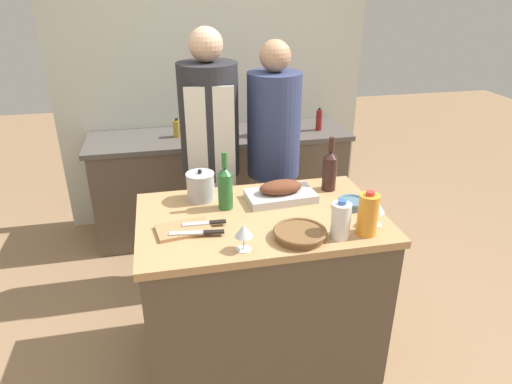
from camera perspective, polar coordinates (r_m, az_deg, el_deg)
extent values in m
plane|color=#9E7A56|center=(2.94, 0.52, -19.19)|extent=(12.00, 12.00, 0.00)
cube|color=brown|center=(2.65, 0.56, -12.27)|extent=(1.24, 0.78, 0.89)
cube|color=tan|center=(2.39, 0.60, -3.37)|extent=(1.28, 0.80, 0.04)
cube|color=brown|center=(3.99, -4.32, 0.93)|extent=(2.09, 0.58, 0.84)
cube|color=#56514C|center=(3.83, -4.53, 6.96)|extent=(2.15, 0.60, 0.04)
cube|color=silver|center=(4.06, -5.44, 14.00)|extent=(2.65, 0.10, 2.55)
cube|color=#BCBCC1|center=(2.54, 3.08, -0.50)|extent=(0.39, 0.24, 0.04)
ellipsoid|color=brown|center=(2.52, 3.11, 0.60)|extent=(0.25, 0.15, 0.08)
cylinder|color=brown|center=(2.19, 5.51, -5.32)|extent=(0.24, 0.24, 0.04)
torus|color=brown|center=(2.18, 5.53, -4.90)|extent=(0.26, 0.26, 0.02)
cube|color=#AD7F51|center=(2.27, -9.04, -4.61)|extent=(0.28, 0.20, 0.02)
cylinder|color=#B7B7BC|center=(2.54, -6.93, 0.58)|extent=(0.15, 0.15, 0.14)
cylinder|color=#B7B7BC|center=(2.51, -7.02, 2.20)|extent=(0.16, 0.16, 0.01)
sphere|color=black|center=(2.51, -7.04, 2.58)|extent=(0.02, 0.02, 0.02)
cylinder|color=slate|center=(2.51, 11.85, -1.47)|extent=(0.14, 0.14, 0.04)
torus|color=slate|center=(2.50, 11.89, -1.07)|extent=(0.15, 0.15, 0.02)
cylinder|color=orange|center=(2.23, 13.81, -2.77)|extent=(0.10, 0.10, 0.21)
cylinder|color=red|center=(2.19, 14.11, -0.16)|extent=(0.04, 0.04, 0.02)
cylinder|color=white|center=(2.19, 10.55, -3.54)|extent=(0.09, 0.09, 0.18)
cylinder|color=#3360B2|center=(2.14, 10.75, -1.25)|extent=(0.04, 0.04, 0.02)
cylinder|color=#28662D|center=(2.42, -3.84, 0.11)|extent=(0.08, 0.08, 0.20)
cone|color=#28662D|center=(2.38, -3.93, 2.68)|extent=(0.08, 0.08, 0.04)
cylinder|color=#28662D|center=(2.35, -3.97, 4.04)|extent=(0.03, 0.03, 0.08)
cylinder|color=#381E19|center=(2.67, 9.16, 2.27)|extent=(0.08, 0.08, 0.20)
cone|color=#381E19|center=(2.63, 9.33, 4.64)|extent=(0.08, 0.08, 0.04)
cylinder|color=#381E19|center=(2.61, 9.42, 5.89)|extent=(0.03, 0.03, 0.08)
cylinder|color=silver|center=(2.10, -1.53, -7.15)|extent=(0.07, 0.07, 0.00)
cylinder|color=silver|center=(2.08, -1.54, -6.34)|extent=(0.01, 0.01, 0.07)
cone|color=silver|center=(2.05, -1.56, -4.83)|extent=(0.08, 0.08, 0.06)
cylinder|color=silver|center=(2.37, 14.61, -3.92)|extent=(0.07, 0.07, 0.00)
cylinder|color=silver|center=(2.36, 14.71, -3.15)|extent=(0.01, 0.01, 0.07)
cone|color=silver|center=(2.33, 14.88, -1.75)|extent=(0.08, 0.08, 0.06)
cube|color=#B7B7BC|center=(2.21, -8.72, -5.09)|extent=(0.17, 0.05, 0.01)
cube|color=black|center=(2.20, -5.29, -4.98)|extent=(0.10, 0.04, 0.01)
cube|color=#B7B7BC|center=(2.28, -7.54, -3.95)|extent=(0.14, 0.04, 0.01)
cube|color=black|center=(2.29, -4.82, -3.74)|extent=(0.08, 0.03, 0.01)
cube|color=#B22323|center=(3.78, 1.56, 7.60)|extent=(0.18, 0.14, 0.06)
cylinder|color=#B7B7BC|center=(3.75, 1.23, 8.84)|extent=(0.13, 0.13, 0.11)
cube|color=#B22323|center=(3.76, 2.52, 9.46)|extent=(0.05, 0.08, 0.19)
cube|color=#B22323|center=(3.71, 1.60, 11.52)|extent=(0.17, 0.08, 0.10)
cylinder|color=#B28E2D|center=(3.78, -9.84, 7.81)|extent=(0.07, 0.07, 0.14)
cylinder|color=black|center=(3.76, -9.92, 8.93)|extent=(0.03, 0.03, 0.02)
cylinder|color=maroon|center=(3.93, 7.88, 8.90)|extent=(0.05, 0.05, 0.17)
cylinder|color=black|center=(3.90, 7.96, 10.24)|extent=(0.02, 0.02, 0.02)
cube|color=beige|center=(3.29, -5.28, -4.48)|extent=(0.32, 0.23, 0.87)
cylinder|color=#28282D|center=(2.98, -5.88, 8.95)|extent=(0.38, 0.38, 0.72)
sphere|color=#DBAD89|center=(2.88, -6.31, 17.88)|extent=(0.21, 0.21, 0.21)
cube|color=silver|center=(2.87, -5.55, 4.00)|extent=(0.30, 0.04, 0.92)
cube|color=beige|center=(3.36, 2.04, -4.12)|extent=(0.29, 0.21, 0.83)
cylinder|color=navy|center=(3.06, 2.25, 8.38)|extent=(0.36, 0.36, 0.69)
sphere|color=tan|center=(2.96, 2.40, 16.65)|extent=(0.20, 0.20, 0.20)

